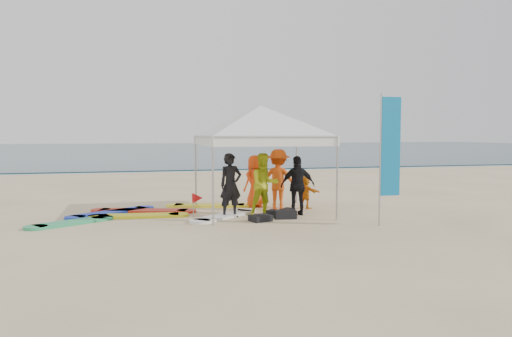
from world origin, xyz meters
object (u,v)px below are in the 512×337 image
at_px(person_black_b, 298,186).
at_px(marker_pennant, 198,198).
at_px(feather_flag, 389,148).
at_px(surfboard_spread, 153,213).
at_px(person_yellow, 264,184).
at_px(person_black_a, 231,185).
at_px(person_seated, 305,192).
at_px(person_orange_a, 278,180).
at_px(person_orange_b, 255,181).
at_px(canopy_tent, 261,106).

relative_size(person_black_b, marker_pennant, 2.53).
height_order(feather_flag, surfboard_spread, feather_flag).
xyz_separation_m(person_yellow, feather_flag, (2.50, -2.22, 1.03)).
bearing_deg(person_black_b, person_black_a, -0.71).
bearing_deg(person_seated, surfboard_spread, 56.71).
height_order(person_orange_a, marker_pennant, person_orange_a).
xyz_separation_m(person_yellow, surfboard_spread, (-2.94, 0.86, -0.81)).
bearing_deg(person_yellow, marker_pennant, 167.86).
bearing_deg(marker_pennant, surfboard_spread, 150.46).
xyz_separation_m(person_orange_a, feather_flag, (1.88, -2.97, 0.99)).
xyz_separation_m(person_black_b, person_orange_b, (-0.76, 1.75, -0.02)).
relative_size(person_black_a, person_seated, 1.77).
bearing_deg(person_black_b, marker_pennant, -5.34).
distance_m(person_yellow, surfboard_spread, 3.17).
bearing_deg(canopy_tent, person_black_a, -153.81).
distance_m(person_black_b, marker_pennant, 2.72).
relative_size(person_yellow, marker_pennant, 2.65).
distance_m(person_black_b, feather_flag, 2.78).
bearing_deg(canopy_tent, person_black_b, -34.66).
xyz_separation_m(canopy_tent, marker_pennant, (-1.79, -0.18, -2.49)).
distance_m(person_orange_b, marker_pennant, 2.34).
height_order(person_yellow, surfboard_spread, person_yellow).
distance_m(feather_flag, marker_pennant, 5.12).
bearing_deg(person_black_b, person_yellow, -10.34).
xyz_separation_m(person_orange_b, canopy_tent, (-0.13, -1.14, 2.20)).
relative_size(feather_flag, surfboard_spread, 0.56).
height_order(person_seated, marker_pennant, person_seated).
distance_m(person_yellow, person_seated, 1.77).
bearing_deg(person_orange_a, marker_pennant, 38.43).
distance_m(person_orange_a, person_black_b, 1.01).
bearing_deg(surfboard_spread, person_orange_b, 12.33).
height_order(person_black_b, person_orange_b, person_black_b).
height_order(person_black_b, surfboard_spread, person_black_b).
distance_m(person_black_a, surfboard_spread, 2.34).
distance_m(marker_pennant, surfboard_spread, 1.39).
height_order(canopy_tent, marker_pennant, canopy_tent).
bearing_deg(person_orange_b, canopy_tent, 52.13).
height_order(person_orange_a, person_seated, person_orange_a).
bearing_deg(person_black_b, person_orange_a, -71.39).
distance_m(person_black_a, person_orange_a, 1.78).
height_order(person_black_a, person_orange_a, person_orange_a).
relative_size(person_black_a, feather_flag, 0.53).
bearing_deg(surfboard_spread, person_seated, 0.22).
bearing_deg(canopy_tent, surfboard_spread, 170.89).
bearing_deg(person_black_b, person_seated, -115.70).
bearing_deg(canopy_tent, feather_flag, -46.14).
distance_m(person_yellow, person_orange_a, 0.97).
distance_m(person_black_b, canopy_tent, 2.43).
bearing_deg(surfboard_spread, person_yellow, -16.30).
distance_m(person_orange_b, feather_flag, 4.57).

